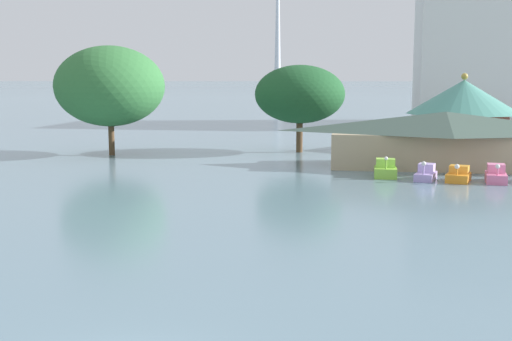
{
  "coord_description": "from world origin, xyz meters",
  "views": [
    {
      "loc": [
        6.09,
        -14.84,
        7.73
      ],
      "look_at": [
        0.83,
        18.02,
        2.91
      ],
      "focal_mm": 45.84,
      "sensor_mm": 36.0,
      "label": 1
    }
  ],
  "objects_px": {
    "pedal_boat_lime": "(385,170)",
    "green_roof_pavilion": "(463,111)",
    "shoreline_tree_mid": "(300,94)",
    "pedal_boat_orange": "(459,175)",
    "pedal_boat_pink": "(496,175)",
    "pedal_boat_lavender": "(426,173)",
    "shoreline_tree_tall_left": "(110,86)",
    "boathouse": "(445,138)"
  },
  "relations": [
    {
      "from": "pedal_boat_lime",
      "to": "boathouse",
      "type": "bearing_deg",
      "value": 141.37
    },
    {
      "from": "shoreline_tree_tall_left",
      "to": "boathouse",
      "type": "bearing_deg",
      "value": -7.06
    },
    {
      "from": "pedal_boat_lavender",
      "to": "shoreline_tree_mid",
      "type": "relative_size",
      "value": 0.31
    },
    {
      "from": "pedal_boat_lime",
      "to": "pedal_boat_orange",
      "type": "relative_size",
      "value": 0.89
    },
    {
      "from": "pedal_boat_orange",
      "to": "pedal_boat_lime",
      "type": "bearing_deg",
      "value": -88.68
    },
    {
      "from": "pedal_boat_lime",
      "to": "boathouse",
      "type": "relative_size",
      "value": 0.12
    },
    {
      "from": "shoreline_tree_tall_left",
      "to": "shoreline_tree_mid",
      "type": "distance_m",
      "value": 18.86
    },
    {
      "from": "pedal_boat_lime",
      "to": "shoreline_tree_mid",
      "type": "bearing_deg",
      "value": -152.06
    },
    {
      "from": "shoreline_tree_tall_left",
      "to": "shoreline_tree_mid",
      "type": "xyz_separation_m",
      "value": [
        18.05,
        5.4,
        -0.85
      ]
    },
    {
      "from": "pedal_boat_pink",
      "to": "shoreline_tree_mid",
      "type": "height_order",
      "value": "shoreline_tree_mid"
    },
    {
      "from": "pedal_boat_lime",
      "to": "pedal_boat_orange",
      "type": "distance_m",
      "value": 5.43
    },
    {
      "from": "shoreline_tree_tall_left",
      "to": "shoreline_tree_mid",
      "type": "height_order",
      "value": "shoreline_tree_tall_left"
    },
    {
      "from": "pedal_boat_lime",
      "to": "boathouse",
      "type": "xyz_separation_m",
      "value": [
        5.17,
        6.36,
        1.93
      ]
    },
    {
      "from": "boathouse",
      "to": "green_roof_pavilion",
      "type": "height_order",
      "value": "green_roof_pavilion"
    },
    {
      "from": "pedal_boat_orange",
      "to": "shoreline_tree_tall_left",
      "type": "xyz_separation_m",
      "value": [
        -31.42,
        11.59,
        6.28
      ]
    },
    {
      "from": "pedal_boat_lavender",
      "to": "green_roof_pavilion",
      "type": "xyz_separation_m",
      "value": [
        5.69,
        21.46,
        3.62
      ]
    },
    {
      "from": "pedal_boat_pink",
      "to": "shoreline_tree_mid",
      "type": "bearing_deg",
      "value": -129.08
    },
    {
      "from": "boathouse",
      "to": "shoreline_tree_tall_left",
      "type": "relative_size",
      "value": 1.92
    },
    {
      "from": "pedal_boat_lavender",
      "to": "pedal_boat_orange",
      "type": "xyz_separation_m",
      "value": [
        2.3,
        -0.52,
        -0.0
      ]
    },
    {
      "from": "pedal_boat_orange",
      "to": "boathouse",
      "type": "height_order",
      "value": "boathouse"
    },
    {
      "from": "boathouse",
      "to": "shoreline_tree_tall_left",
      "type": "xyz_separation_m",
      "value": [
        -31.33,
        3.88,
        4.25
      ]
    },
    {
      "from": "pedal_boat_lime",
      "to": "pedal_boat_pink",
      "type": "height_order",
      "value": "pedal_boat_lime"
    },
    {
      "from": "pedal_boat_lavender",
      "to": "shoreline_tree_mid",
      "type": "height_order",
      "value": "shoreline_tree_mid"
    },
    {
      "from": "pedal_boat_lavender",
      "to": "pedal_boat_orange",
      "type": "bearing_deg",
      "value": 91.96
    },
    {
      "from": "pedal_boat_pink",
      "to": "shoreline_tree_tall_left",
      "type": "bearing_deg",
      "value": -101.28
    },
    {
      "from": "pedal_boat_lavender",
      "to": "shoreline_tree_mid",
      "type": "bearing_deg",
      "value": -131.25
    },
    {
      "from": "pedal_boat_lime",
      "to": "shoreline_tree_tall_left",
      "type": "bearing_deg",
      "value": -110.86
    },
    {
      "from": "pedal_boat_orange",
      "to": "green_roof_pavilion",
      "type": "bearing_deg",
      "value": -173.03
    },
    {
      "from": "pedal_boat_pink",
      "to": "green_roof_pavilion",
      "type": "distance_m",
      "value": 22.08
    },
    {
      "from": "green_roof_pavilion",
      "to": "shoreline_tree_tall_left",
      "type": "bearing_deg",
      "value": -163.36
    },
    {
      "from": "pedal_boat_lavender",
      "to": "pedal_boat_orange",
      "type": "distance_m",
      "value": 2.35
    },
    {
      "from": "pedal_boat_pink",
      "to": "pedal_boat_lavender",
      "type": "bearing_deg",
      "value": -86.39
    },
    {
      "from": "pedal_boat_lime",
      "to": "shoreline_tree_mid",
      "type": "distance_m",
      "value": 18.41
    },
    {
      "from": "boathouse",
      "to": "green_roof_pavilion",
      "type": "relative_size",
      "value": 1.75
    },
    {
      "from": "pedal_boat_lavender",
      "to": "shoreline_tree_mid",
      "type": "xyz_separation_m",
      "value": [
        -11.08,
        16.46,
        5.42
      ]
    },
    {
      "from": "green_roof_pavilion",
      "to": "shoreline_tree_mid",
      "type": "relative_size",
      "value": 1.28
    },
    {
      "from": "pedal_boat_orange",
      "to": "pedal_boat_pink",
      "type": "xyz_separation_m",
      "value": [
        2.69,
        0.21,
        0.05
      ]
    },
    {
      "from": "pedal_boat_orange",
      "to": "shoreline_tree_mid",
      "type": "height_order",
      "value": "shoreline_tree_mid"
    },
    {
      "from": "pedal_boat_lavender",
      "to": "pedal_boat_lime",
      "type": "bearing_deg",
      "value": -90.79
    },
    {
      "from": "shoreline_tree_mid",
      "to": "pedal_boat_lavender",
      "type": "bearing_deg",
      "value": -56.06
    },
    {
      "from": "pedal_boat_pink",
      "to": "pedal_boat_lime",
      "type": "bearing_deg",
      "value": -90.98
    },
    {
      "from": "pedal_boat_lime",
      "to": "green_roof_pavilion",
      "type": "bearing_deg",
      "value": 157.77
    }
  ]
}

